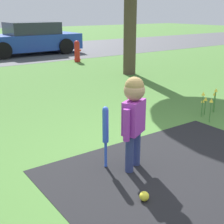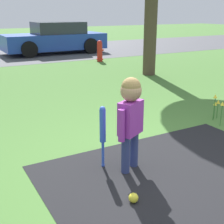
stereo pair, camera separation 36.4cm
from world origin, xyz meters
name	(u,v)px [view 1 (the left image)]	position (x,y,z in m)	size (l,w,h in m)	color
ground_plane	(182,171)	(0.00, 0.00, 0.00)	(60.00, 60.00, 0.00)	#477533
child	(134,111)	(-0.41, 0.36, 0.68)	(0.39, 0.27, 1.04)	navy
baseball_bat	(106,129)	(-0.64, 0.56, 0.46)	(0.07, 0.07, 0.71)	blue
sports_ball	(144,196)	(-0.72, -0.19, 0.05)	(0.09, 0.09, 0.09)	yellow
fire_hydrant	(77,51)	(2.84, 7.38, 0.35)	(0.26, 0.23, 0.72)	red
parked_car	(29,39)	(2.26, 10.23, 0.59)	(4.06, 1.83, 1.25)	#2347AD
flower_bed	(209,98)	(1.79, 1.07, 0.31)	(0.57, 0.38, 0.43)	#38702D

